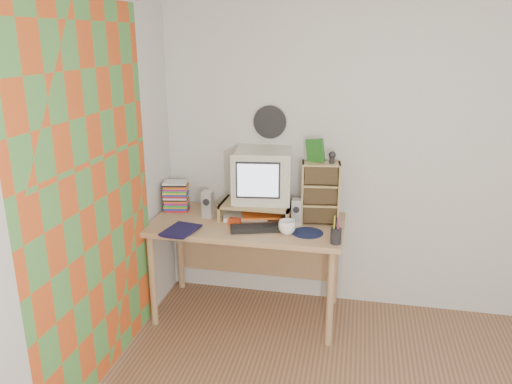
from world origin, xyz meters
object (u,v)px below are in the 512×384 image
at_px(crt_monitor, 262,176).
at_px(mug, 287,227).
at_px(cd_rack, 320,193).
at_px(diary, 168,227).
at_px(dvd_stack, 176,194).
at_px(keyboard, 259,228).
at_px(desk, 249,236).

distance_m(crt_monitor, mug, 0.47).
relative_size(cd_rack, diary, 1.85).
relative_size(crt_monitor, diary, 1.66).
distance_m(dvd_stack, diary, 0.44).
bearing_deg(keyboard, dvd_stack, 141.34).
bearing_deg(cd_rack, desk, 177.08).
height_order(dvd_stack, cd_rack, cd_rack).
xyz_separation_m(dvd_stack, mug, (0.91, -0.31, -0.08)).
height_order(mug, diary, mug).
xyz_separation_m(keyboard, mug, (0.20, -0.03, 0.03)).
height_order(crt_monitor, cd_rack, crt_monitor).
bearing_deg(keyboard, desk, 104.11).
bearing_deg(diary, keyboard, 21.68).
relative_size(desk, dvd_stack, 5.44).
bearing_deg(desk, mug, -35.12).
xyz_separation_m(dvd_stack, diary, (0.09, -0.41, -0.10)).
xyz_separation_m(desk, mug, (0.32, -0.22, 0.18)).
bearing_deg(diary, crt_monitor, 45.19).
xyz_separation_m(cd_rack, mug, (-0.20, -0.26, -0.18)).
xyz_separation_m(desk, dvd_stack, (-0.59, 0.09, 0.26)).
bearing_deg(keyboard, cd_rack, 13.51).
distance_m(keyboard, mug, 0.20).
bearing_deg(mug, desk, 144.88).
bearing_deg(dvd_stack, diary, -88.29).
height_order(cd_rack, diary, cd_rack).
height_order(keyboard, diary, diary).
bearing_deg(diary, cd_rack, 29.53).
bearing_deg(crt_monitor, mug, -60.24).
height_order(cd_rack, mug, cd_rack).
height_order(crt_monitor, diary, crt_monitor).
distance_m(desk, crt_monitor, 0.46).
height_order(desk, mug, mug).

